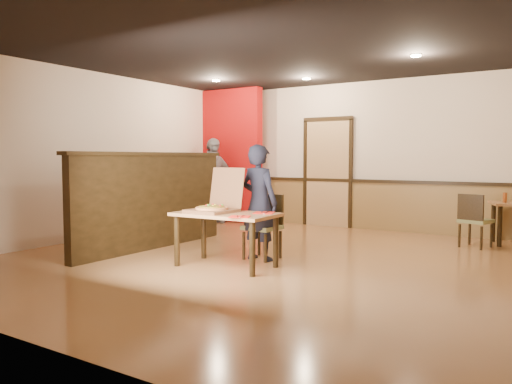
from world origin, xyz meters
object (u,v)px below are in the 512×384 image
Objects in this scene: diner_chair at (265,223)px; diner at (259,203)px; passerby at (212,181)px; pizza_box at (215,206)px; side_chair_left at (474,218)px; main_table at (226,221)px; condiment at (505,197)px.

diner is (-0.00, -0.14, 0.30)m from diner_chair.
passerby reaches higher than pizza_box.
diner reaches higher than diner_chair.
diner_chair is 3.27m from side_chair_left.
diner_chair is at bearing -83.47° from diner.
main_table is at bearing -97.09° from diner_chair.
pizza_box is at bearing -129.03° from condiment.
diner_chair is 1.06× the size of side_chair_left.
diner_chair is 0.49× the size of passerby.
main_table is 1.49× the size of diner_chair.
passerby reaches higher than condiment.
main_table is 0.84× the size of diner.
side_chair_left is 0.46× the size of passerby.
side_chair_left is at bearing 50.20° from main_table.
side_chair_left is 4.02m from pizza_box.
passerby is (-2.80, 2.49, 0.41)m from diner_chair.
pizza_box is at bearing 68.74° from diner.
main_table is 1.58× the size of side_chair_left.
diner_chair is at bearing 69.57° from pizza_box.
pizza_box is 4.18× the size of condiment.
main_table is 0.73× the size of passerby.
passerby is (-2.67, 3.20, 0.31)m from main_table.
diner_chair is 0.56× the size of diner.
diner reaches higher than condiment.
side_chair_left reaches higher than main_table.
side_chair_left is at bearing -69.61° from passerby.
pizza_box is (-0.31, -0.71, 0.28)m from diner_chair.
main_table is at bearing 84.07° from diner.
condiment is (0.36, 0.53, 0.30)m from side_chair_left.
passerby is 11.43× the size of condiment.
main_table is 0.25m from pizza_box.
pizza_box is at bearing -120.30° from passerby.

